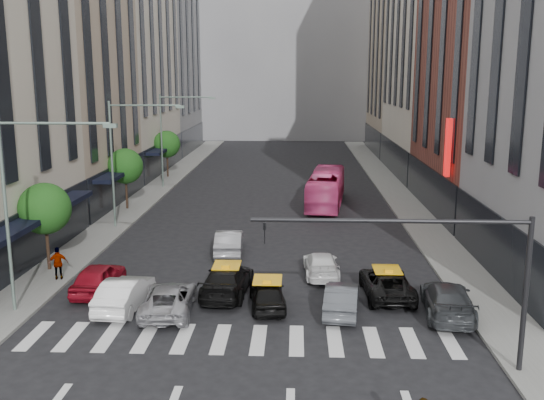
# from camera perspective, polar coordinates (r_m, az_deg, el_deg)

# --- Properties ---
(ground) EXTENTS (160.00, 160.00, 0.00)m
(ground) POSITION_cam_1_polar(r_m,az_deg,el_deg) (24.83, -2.93, -14.42)
(ground) COLOR black
(ground) RESTS_ON ground
(sidewalk_left) EXTENTS (3.00, 96.00, 0.15)m
(sidewalk_left) POSITION_cam_1_polar(r_m,az_deg,el_deg) (55.03, -12.04, 0.06)
(sidewalk_left) COLOR slate
(sidewalk_left) RESTS_ON ground
(sidewalk_right) EXTENTS (3.00, 96.00, 0.15)m
(sidewalk_right) POSITION_cam_1_polar(r_m,az_deg,el_deg) (54.12, 12.27, -0.15)
(sidewalk_right) COLOR slate
(sidewalk_right) RESTS_ON ground
(building_left_b) EXTENTS (8.00, 16.00, 24.00)m
(building_left_b) POSITION_cam_1_polar(r_m,az_deg,el_deg) (53.73, -18.95, 12.22)
(building_left_b) COLOR tan
(building_left_b) RESTS_ON ground
(building_left_c) EXTENTS (8.00, 20.00, 36.00)m
(building_left_c) POSITION_cam_1_polar(r_m,az_deg,el_deg) (71.19, -13.87, 17.06)
(building_left_c) COLOR beige
(building_left_c) RESTS_ON ground
(building_left_d) EXTENTS (8.00, 18.00, 30.00)m
(building_left_d) POSITION_cam_1_polar(r_m,az_deg,el_deg) (89.37, -10.32, 14.11)
(building_left_d) COLOR gray
(building_left_d) RESTS_ON ground
(building_right_b) EXTENTS (8.00, 18.00, 26.00)m
(building_right_b) POSITION_cam_1_polar(r_m,az_deg,el_deg) (51.43, 19.70, 13.34)
(building_right_b) COLOR brown
(building_right_b) RESTS_ON ground
(building_right_d) EXTENTS (8.00, 18.00, 28.00)m
(building_right_d) POSITION_cam_1_polar(r_m,az_deg,el_deg) (88.50, 12.37, 13.41)
(building_right_d) COLOR tan
(building_right_d) RESTS_ON ground
(building_far) EXTENTS (30.00, 10.00, 36.00)m
(building_far) POSITION_cam_1_polar(r_m,az_deg,el_deg) (107.45, 1.26, 15.45)
(building_far) COLOR gray
(building_far) RESTS_ON ground
(tree_near) EXTENTS (2.88, 2.88, 4.95)m
(tree_near) POSITION_cam_1_polar(r_m,az_deg,el_deg) (35.83, -20.60, -0.78)
(tree_near) COLOR black
(tree_near) RESTS_ON sidewalk_left
(tree_mid) EXTENTS (2.88, 2.88, 4.95)m
(tree_mid) POSITION_cam_1_polar(r_m,az_deg,el_deg) (50.70, -13.65, 3.11)
(tree_mid) COLOR black
(tree_mid) RESTS_ON sidewalk_left
(tree_far) EXTENTS (2.88, 2.88, 4.95)m
(tree_far) POSITION_cam_1_polar(r_m,az_deg,el_deg) (66.09, -9.87, 5.20)
(tree_far) COLOR black
(tree_far) RESTS_ON sidewalk_left
(streetlamp_near) EXTENTS (5.38, 0.25, 9.00)m
(streetlamp_near) POSITION_cam_1_polar(r_m,az_deg,el_deg) (29.32, -22.24, 0.96)
(streetlamp_near) COLOR gray
(streetlamp_near) RESTS_ON sidewalk_left
(streetlamp_mid) EXTENTS (5.38, 0.25, 9.00)m
(streetlamp_mid) POSITION_cam_1_polar(r_m,az_deg,el_deg) (44.21, -13.71, 4.84)
(streetlamp_mid) COLOR gray
(streetlamp_mid) RESTS_ON sidewalk_left
(streetlamp_far) EXTENTS (5.38, 0.25, 9.00)m
(streetlamp_far) POSITION_cam_1_polar(r_m,az_deg,el_deg) (59.67, -9.50, 6.70)
(streetlamp_far) COLOR gray
(streetlamp_far) RESTS_ON sidewalk_left
(traffic_signal) EXTENTS (10.10, 0.20, 6.00)m
(traffic_signal) POSITION_cam_1_polar(r_m,az_deg,el_deg) (22.84, 16.39, -5.20)
(traffic_signal) COLOR black
(traffic_signal) RESTS_ON ground
(liberty_sign) EXTENTS (0.30, 0.70, 4.00)m
(liberty_sign) POSITION_cam_1_polar(r_m,az_deg,el_deg) (43.75, 16.23, 4.76)
(liberty_sign) COLOR red
(liberty_sign) RESTS_ON ground
(car_red) EXTENTS (1.94, 4.54, 1.53)m
(car_red) POSITION_cam_1_polar(r_m,az_deg,el_deg) (32.42, -16.01, -7.04)
(car_red) COLOR maroon
(car_red) RESTS_ON ground
(car_white_front) EXTENTS (1.94, 4.76, 1.54)m
(car_white_front) POSITION_cam_1_polar(r_m,az_deg,el_deg) (29.89, -13.70, -8.51)
(car_white_front) COLOR white
(car_white_front) RESTS_ON ground
(car_silver) EXTENTS (2.56, 5.04, 1.36)m
(car_silver) POSITION_cam_1_polar(r_m,az_deg,el_deg) (29.02, -9.69, -9.14)
(car_silver) COLOR #A5A5AA
(car_silver) RESTS_ON ground
(taxi_left) EXTENTS (2.53, 5.42, 1.53)m
(taxi_left) POSITION_cam_1_polar(r_m,az_deg,el_deg) (30.90, -4.25, -7.53)
(taxi_left) COLOR black
(taxi_left) RESTS_ON ground
(taxi_center) EXTENTS (2.09, 4.19, 1.37)m
(taxi_center) POSITION_cam_1_polar(r_m,az_deg,el_deg) (29.19, -0.42, -8.84)
(taxi_center) COLOR black
(taxi_center) RESTS_ON ground
(car_grey_mid) EXTENTS (2.01, 4.44, 1.41)m
(car_grey_mid) POSITION_cam_1_polar(r_m,az_deg,el_deg) (28.78, 6.58, -9.18)
(car_grey_mid) COLOR #464A4F
(car_grey_mid) RESTS_ON ground
(taxi_right) EXTENTS (2.47, 5.05, 1.38)m
(taxi_right) POSITION_cam_1_polar(r_m,az_deg,el_deg) (31.16, 10.73, -7.69)
(taxi_right) COLOR black
(taxi_right) RESTS_ON ground
(car_grey_curb) EXTENTS (2.70, 5.48, 1.53)m
(car_grey_curb) POSITION_cam_1_polar(r_m,az_deg,el_deg) (29.45, 16.21, -8.97)
(car_grey_curb) COLOR #383B3F
(car_grey_curb) RESTS_ON ground
(car_row2_left) EXTENTS (1.87, 4.73, 1.53)m
(car_row2_left) POSITION_cam_1_polar(r_m,az_deg,el_deg) (37.72, -4.05, -3.96)
(car_row2_left) COLOR #A9A9AF
(car_row2_left) RESTS_ON ground
(car_row2_right) EXTENTS (2.02, 4.55, 1.30)m
(car_row2_right) POSITION_cam_1_polar(r_m,az_deg,el_deg) (33.78, 4.63, -6.05)
(car_row2_right) COLOR white
(car_row2_right) RESTS_ON ground
(bus) EXTENTS (3.83, 11.11, 3.03)m
(bus) POSITION_cam_1_polar(r_m,az_deg,el_deg) (51.37, 5.12, 1.09)
(bus) COLOR #DF4183
(bus) RESTS_ON ground
(pedestrian_far) EXTENTS (1.12, 0.73, 1.77)m
(pedestrian_far) POSITION_cam_1_polar(r_m,az_deg,el_deg) (34.52, -19.47, -5.64)
(pedestrian_far) COLOR gray
(pedestrian_far) RESTS_ON sidewalk_left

